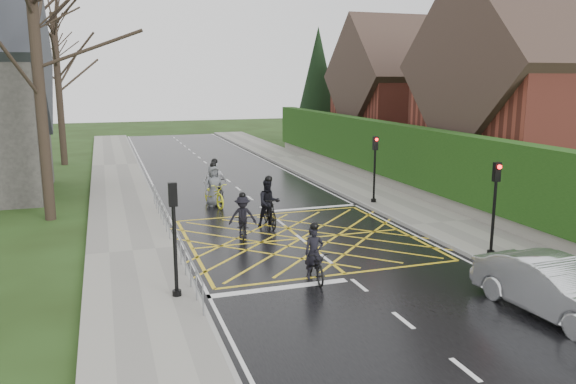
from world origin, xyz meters
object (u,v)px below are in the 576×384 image
cyclist_lead (214,191)px  car (554,288)px  cyclist_rear (315,261)px  cyclist_front (215,186)px  cyclist_back (269,207)px  cyclist_mid (243,221)px

cyclist_lead → car: size_ratio=0.51×
cyclist_rear → cyclist_front: (-0.75, 11.28, 0.22)m
cyclist_back → cyclist_front: size_ratio=0.96×
cyclist_front → cyclist_lead: cyclist_front is taller
cyclist_back → cyclist_lead: size_ratio=0.92×
cyclist_rear → cyclist_front: bearing=99.0°
cyclist_mid → cyclist_front: (0.21, 6.35, 0.15)m
cyclist_lead → car: cyclist_lead is taller
cyclist_back → cyclist_front: cyclist_front is taller
cyclist_front → cyclist_lead: bearing=-113.0°
cyclist_rear → cyclist_mid: bearing=106.2°
cyclist_mid → car: size_ratio=0.43×
cyclist_mid → cyclist_back: bearing=56.6°
cyclist_front → car: bearing=-78.7°
cyclist_mid → car: bearing=-45.0°
cyclist_back → cyclist_mid: 1.92m
cyclist_rear → cyclist_front: size_ratio=0.84×
cyclist_rear → cyclist_mid: (-0.95, 4.93, 0.07)m
cyclist_back → cyclist_front: bearing=105.6°
cyclist_front → cyclist_lead: (-0.24, -0.89, -0.06)m
car → cyclist_front: bearing=104.2°
cyclist_rear → cyclist_mid: 5.02m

